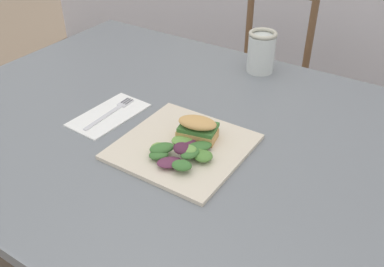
% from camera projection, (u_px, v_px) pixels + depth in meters
% --- Properties ---
extents(dining_table, '(1.42, 1.02, 0.74)m').
position_uv_depth(dining_table, '(184.00, 159.00, 1.15)').
color(dining_table, slate).
rests_on(dining_table, ground).
extents(chair_wooden_far, '(0.48, 0.48, 0.87)m').
position_uv_depth(chair_wooden_far, '(255.00, 77.00, 1.98)').
color(chair_wooden_far, brown).
rests_on(chair_wooden_far, ground).
extents(plate_lunch, '(0.29, 0.29, 0.01)m').
position_uv_depth(plate_lunch, '(183.00, 147.00, 1.01)').
color(plate_lunch, beige).
rests_on(plate_lunch, dining_table).
extents(sandwich_half_front, '(0.10, 0.08, 0.06)m').
position_uv_depth(sandwich_half_front, '(198.00, 128.00, 1.02)').
color(sandwich_half_front, tan).
rests_on(sandwich_half_front, plate_lunch).
extents(salad_mixed_greens, '(0.15, 0.16, 0.04)m').
position_uv_depth(salad_mixed_greens, '(181.00, 151.00, 0.96)').
color(salad_mixed_greens, '#518438').
rests_on(salad_mixed_greens, plate_lunch).
extents(napkin_folded, '(0.13, 0.22, 0.00)m').
position_uv_depth(napkin_folded, '(109.00, 115.00, 1.14)').
color(napkin_folded, white).
rests_on(napkin_folded, dining_table).
extents(fork_on_napkin, '(0.03, 0.19, 0.00)m').
position_uv_depth(fork_on_napkin, '(113.00, 111.00, 1.15)').
color(fork_on_napkin, silver).
rests_on(fork_on_napkin, napkin_folded).
extents(mason_jar_iced_tea, '(0.09, 0.09, 0.13)m').
position_uv_depth(mason_jar_iced_tea, '(261.00, 54.00, 1.33)').
color(mason_jar_iced_tea, gold).
rests_on(mason_jar_iced_tea, dining_table).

